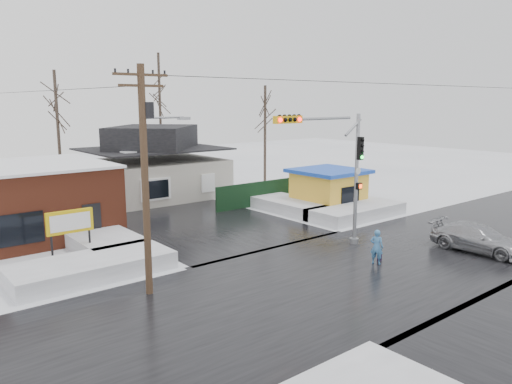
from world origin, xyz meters
TOP-DOWN VIEW (x-y plane):
  - ground at (0.00, 0.00)m, footprint 120.00×120.00m
  - road_ns at (0.00, 0.00)m, footprint 10.00×120.00m
  - road_ew at (0.00, 0.00)m, footprint 120.00×10.00m
  - snowbank_nw at (-9.00, 7.00)m, footprint 7.00×3.00m
  - snowbank_ne at (9.00, 7.00)m, footprint 7.00×3.00m
  - snowbank_nside_w at (-7.00, 12.00)m, footprint 3.00×8.00m
  - snowbank_nside_e at (7.00, 12.00)m, footprint 3.00×8.00m
  - traffic_signal at (2.43, 2.97)m, footprint 6.05×0.68m
  - utility_pole at (-7.93, 3.50)m, footprint 3.15×0.44m
  - marquee_sign at (-9.00, 9.49)m, footprint 2.20×0.21m
  - house at (2.00, 22.00)m, footprint 10.40×8.40m
  - kiosk at (9.50, 9.99)m, footprint 4.60×4.60m
  - fence at (6.50, 14.00)m, footprint 8.00×0.12m
  - tree_far_left at (-4.00, 26.00)m, footprint 3.00×3.00m
  - tree_far_mid at (6.00, 28.00)m, footprint 3.00×3.00m
  - tree_far_right at (12.00, 20.00)m, footprint 3.00×3.00m
  - pedestrian at (2.07, 0.05)m, footprint 0.62×0.72m
  - car at (7.77, -1.99)m, footprint 2.22×4.92m
  - shopping_bag at (2.56, 0.22)m, footprint 0.30×0.18m

SIDE VIEW (x-z plane):
  - ground at x=0.00m, z-range 0.00..0.00m
  - road_ns at x=0.00m, z-range 0.00..0.02m
  - road_ew at x=0.00m, z-range 0.00..0.02m
  - shopping_bag at x=2.56m, z-range 0.00..0.35m
  - snowbank_nw at x=-9.00m, z-range 0.00..0.80m
  - snowbank_ne at x=9.00m, z-range 0.00..0.80m
  - snowbank_nside_w at x=-7.00m, z-range 0.00..0.80m
  - snowbank_nside_e at x=7.00m, z-range 0.00..0.80m
  - car at x=7.77m, z-range 0.00..1.40m
  - pedestrian at x=2.07m, z-range 0.00..1.67m
  - fence at x=6.50m, z-range 0.00..1.80m
  - kiosk at x=9.50m, z-range 0.03..2.90m
  - marquee_sign at x=-9.00m, z-range 0.65..3.20m
  - house at x=2.00m, z-range -0.26..5.50m
  - traffic_signal at x=2.43m, z-range 1.04..8.04m
  - utility_pole at x=-7.93m, z-range 0.61..9.61m
  - tree_far_right at x=12.00m, z-range 2.66..11.66m
  - tree_far_left at x=-4.00m, z-range 2.95..12.95m
  - tree_far_mid at x=6.00m, z-range 3.54..15.54m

